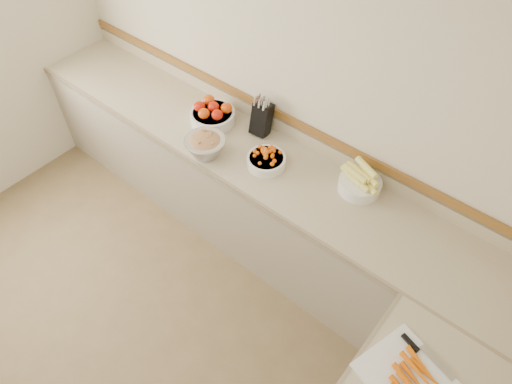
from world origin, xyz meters
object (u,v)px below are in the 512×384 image
Objects in this scene: knife_block at (262,118)px; cutting_board at (413,384)px; cherry_tomato_bowl at (266,160)px; corn_bowl at (360,182)px; rhubarb_bowl at (205,145)px; tomato_bowl at (212,114)px.

knife_block reaches higher than cutting_board.
corn_bowl is at bearing 19.03° from cherry_tomato_bowl.
cherry_tomato_bowl is at bearing -45.48° from knife_block.
corn_bowl reaches higher than cherry_tomato_bowl.
rhubarb_bowl is at bearing -158.33° from corn_bowl.
cherry_tomato_bowl is 0.43m from rhubarb_bowl.
cutting_board is (2.03, -0.81, -0.05)m from tomato_bowl.
knife_block is at bearing 22.17° from tomato_bowl.
cutting_board is at bearing -29.47° from knife_block.
tomato_bowl is 0.35m from rhubarb_bowl.
knife_block is 0.35m from cherry_tomato_bowl.
cherry_tomato_bowl is 0.48× the size of cutting_board.
tomato_bowl reaches higher than cherry_tomato_bowl.
rhubarb_bowl is at bearing -154.40° from cherry_tomato_bowl.
tomato_bowl is 2.19m from cutting_board.
rhubarb_bowl is (-0.15, -0.43, -0.04)m from knife_block.
tomato_bowl is 1.11× the size of corn_bowl.
knife_block is at bearing 177.45° from corn_bowl.
corn_bowl is at bearing 132.60° from cutting_board.
cutting_board is (0.84, -0.91, -0.05)m from corn_bowl.
knife_block is 0.38m from tomato_bowl.
knife_block reaches higher than cherry_tomato_bowl.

